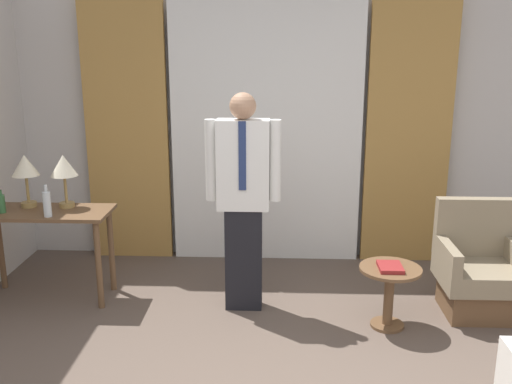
# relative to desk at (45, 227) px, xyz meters

# --- Properties ---
(wall_back) EXTENTS (10.00, 0.06, 2.70)m
(wall_back) POSITION_rel_desk_xyz_m (1.81, 1.14, 0.72)
(wall_back) COLOR beige
(wall_back) RESTS_ON ground_plane
(curtain_sheer_center) EXTENTS (1.82, 0.06, 2.58)m
(curtain_sheer_center) POSITION_rel_desk_xyz_m (1.81, 1.01, 0.66)
(curtain_sheer_center) COLOR white
(curtain_sheer_center) RESTS_ON ground_plane
(curtain_drape_left) EXTENTS (0.80, 0.06, 2.58)m
(curtain_drape_left) POSITION_rel_desk_xyz_m (0.46, 1.01, 0.66)
(curtain_drape_left) COLOR #B28442
(curtain_drape_left) RESTS_ON ground_plane
(curtain_drape_right) EXTENTS (0.80, 0.06, 2.58)m
(curtain_drape_right) POSITION_rel_desk_xyz_m (3.16, 1.01, 0.66)
(curtain_drape_right) COLOR #B28442
(curtain_drape_right) RESTS_ON ground_plane
(desk) EXTENTS (1.10, 0.48, 0.77)m
(desk) POSITION_rel_desk_xyz_m (0.00, 0.00, 0.00)
(desk) COLOR brown
(desk) RESTS_ON ground_plane
(table_lamp_left) EXTENTS (0.22, 0.22, 0.44)m
(table_lamp_left) POSITION_rel_desk_xyz_m (-0.16, 0.11, 0.47)
(table_lamp_left) COLOR #9E7F47
(table_lamp_left) RESTS_ON desk
(table_lamp_right) EXTENTS (0.22, 0.22, 0.44)m
(table_lamp_right) POSITION_rel_desk_xyz_m (0.16, 0.11, 0.47)
(table_lamp_right) COLOR #9E7F47
(table_lamp_right) RESTS_ON desk
(bottle_near_edge) EXTENTS (0.06, 0.06, 0.26)m
(bottle_near_edge) POSITION_rel_desk_xyz_m (0.11, -0.16, 0.25)
(bottle_near_edge) COLOR silver
(bottle_near_edge) RESTS_ON desk
(bottle_by_lamp) EXTENTS (0.06, 0.06, 0.19)m
(bottle_by_lamp) POSITION_rel_desk_xyz_m (-0.30, -0.07, 0.22)
(bottle_by_lamp) COLOR #336638
(bottle_by_lamp) RESTS_ON desk
(person) EXTENTS (0.58, 0.20, 1.75)m
(person) POSITION_rel_desk_xyz_m (1.66, -0.11, 0.33)
(person) COLOR black
(person) RESTS_ON ground_plane
(armchair) EXTENTS (0.63, 0.58, 0.89)m
(armchair) POSITION_rel_desk_xyz_m (3.54, -0.11, -0.31)
(armchair) COLOR brown
(armchair) RESTS_ON ground_plane
(side_table) EXTENTS (0.46, 0.46, 0.48)m
(side_table) POSITION_rel_desk_xyz_m (2.78, -0.40, -0.30)
(side_table) COLOR brown
(side_table) RESTS_ON ground_plane
(book) EXTENTS (0.17, 0.22, 0.03)m
(book) POSITION_rel_desk_xyz_m (2.77, -0.43, -0.14)
(book) COLOR maroon
(book) RESTS_ON side_table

